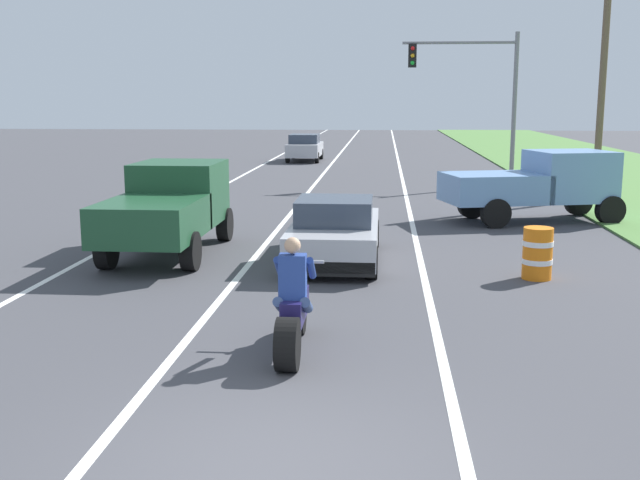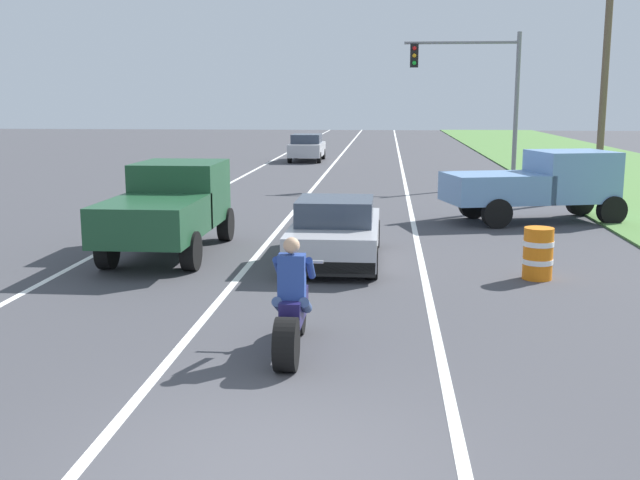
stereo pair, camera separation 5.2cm
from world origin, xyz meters
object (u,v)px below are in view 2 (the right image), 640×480
object	(u,v)px
sports_car_silver	(336,232)
distant_car_far_ahead	(307,147)
pickup_truck_right_shoulder_light_blue	(540,182)
traffic_light_mast_near	(482,84)
motorcycle_with_rider	(292,313)
construction_barrel_nearest	(538,253)
pickup_truck_left_lane_dark_green	(170,205)

from	to	relation	value
sports_car_silver	distant_car_far_ahead	bearing A→B (deg)	97.27
pickup_truck_right_shoulder_light_blue	distant_car_far_ahead	size ratio (longest dim) A/B	1.29
traffic_light_mast_near	distant_car_far_ahead	bearing A→B (deg)	125.78
motorcycle_with_rider	traffic_light_mast_near	size ratio (longest dim) A/B	0.37
pickup_truck_right_shoulder_light_blue	distant_car_far_ahead	bearing A→B (deg)	112.91
motorcycle_with_rider	sports_car_silver	size ratio (longest dim) A/B	0.51
pickup_truck_right_shoulder_light_blue	traffic_light_mast_near	size ratio (longest dim) A/B	0.86
construction_barrel_nearest	distant_car_far_ahead	bearing A→B (deg)	104.81
pickup_truck_left_lane_dark_green	pickup_truck_right_shoulder_light_blue	size ratio (longest dim) A/B	0.93
pickup_truck_right_shoulder_light_blue	construction_barrel_nearest	xyz separation A→B (m)	(-1.38, -7.16, -0.60)
motorcycle_with_rider	construction_barrel_nearest	distance (m)	6.35
distant_car_far_ahead	construction_barrel_nearest	bearing A→B (deg)	-75.19
sports_car_silver	traffic_light_mast_near	bearing A→B (deg)	72.74
motorcycle_with_rider	traffic_light_mast_near	bearing A→B (deg)	77.03
motorcycle_with_rider	pickup_truck_right_shoulder_light_blue	size ratio (longest dim) A/B	0.43
traffic_light_mast_near	pickup_truck_right_shoulder_light_blue	bearing A→B (deg)	-86.30
motorcycle_with_rider	distant_car_far_ahead	size ratio (longest dim) A/B	0.55
distant_car_far_ahead	sports_car_silver	bearing A→B (deg)	-82.73
sports_car_silver	pickup_truck_left_lane_dark_green	bearing A→B (deg)	172.60
sports_car_silver	construction_barrel_nearest	distance (m)	4.18
sports_car_silver	distant_car_far_ahead	distance (m)	26.80
motorcycle_with_rider	pickup_truck_right_shoulder_light_blue	bearing A→B (deg)	65.19
motorcycle_with_rider	pickup_truck_left_lane_dark_green	world-z (taller)	pickup_truck_left_lane_dark_green
construction_barrel_nearest	sports_car_silver	bearing A→B (deg)	162.15
sports_car_silver	pickup_truck_right_shoulder_light_blue	distance (m)	7.97
sports_car_silver	construction_barrel_nearest	bearing A→B (deg)	-17.85
sports_car_silver	construction_barrel_nearest	size ratio (longest dim) A/B	4.30
pickup_truck_left_lane_dark_green	pickup_truck_right_shoulder_light_blue	distance (m)	10.55
sports_car_silver	pickup_truck_left_lane_dark_green	world-z (taller)	pickup_truck_left_lane_dark_green
sports_car_silver	distant_car_far_ahead	world-z (taller)	distant_car_far_ahead
pickup_truck_left_lane_dark_green	pickup_truck_right_shoulder_light_blue	bearing A→B (deg)	30.78
distant_car_far_ahead	traffic_light_mast_near	bearing A→B (deg)	-54.22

